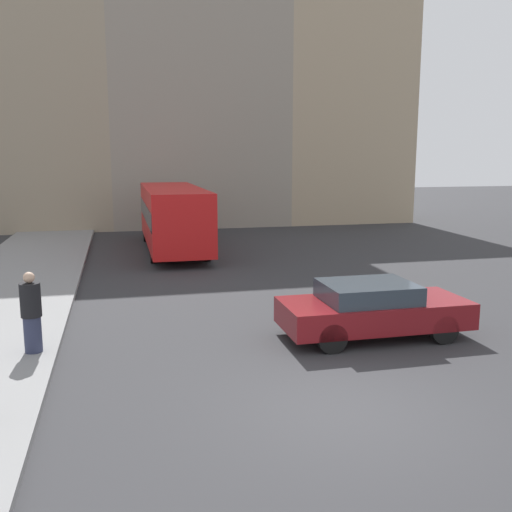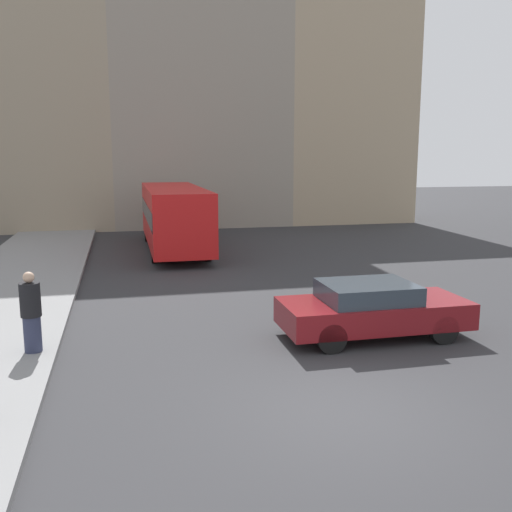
% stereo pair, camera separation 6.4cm
% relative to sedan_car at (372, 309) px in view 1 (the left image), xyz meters
% --- Properties ---
extents(ground_plane, '(120.00, 120.00, 0.00)m').
position_rel_sedan_car_xyz_m(ground_plane, '(-2.09, -3.58, -0.68)').
color(ground_plane, '#2D2D30').
extents(sidewalk_corner, '(3.99, 28.00, 0.15)m').
position_rel_sedan_car_xyz_m(sidewalk_corner, '(-9.02, 8.42, -0.61)').
color(sidewalk_corner, gray).
rests_on(sidewalk_corner, ground_plane).
extents(building_row, '(28.80, 5.00, 17.10)m').
position_rel_sedan_car_xyz_m(building_row, '(-2.73, 22.98, 7.45)').
color(building_row, gray).
rests_on(building_row, ground_plane).
extents(sedan_car, '(4.33, 1.83, 1.31)m').
position_rel_sedan_car_xyz_m(sedan_car, '(0.00, 0.00, 0.00)').
color(sedan_car, maroon).
rests_on(sedan_car, ground_plane).
extents(bus_distant, '(2.41, 9.42, 2.80)m').
position_rel_sedan_car_xyz_m(bus_distant, '(-3.32, 13.49, 0.92)').
color(bus_distant, red).
rests_on(bus_distant, ground_plane).
extents(pedestrian_black_jacket, '(0.42, 0.42, 1.70)m').
position_rel_sedan_car_xyz_m(pedestrian_black_jacket, '(-7.49, 0.34, 0.30)').
color(pedestrian_black_jacket, '#2D334C').
rests_on(pedestrian_black_jacket, sidewalk_corner).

